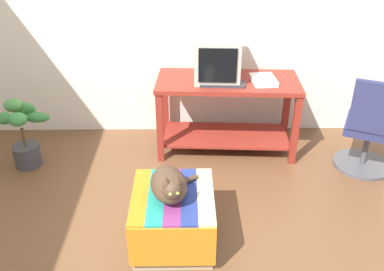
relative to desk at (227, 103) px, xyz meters
name	(u,v)px	position (x,y,z in m)	size (l,w,h in m)	color
ground_plane	(183,270)	(-0.41, -1.60, -0.49)	(14.00, 14.00, 0.00)	brown
back_wall	(182,5)	(-0.41, 0.45, 0.81)	(8.00, 0.10, 2.60)	silver
desk	(227,103)	(0.00, 0.00, 0.00)	(1.34, 0.67, 0.72)	maroon
tv_monitor	(217,58)	(-0.10, 0.04, 0.42)	(0.43, 0.49, 0.39)	#BCB7A8
keyboard	(222,84)	(-0.06, -0.13, 0.24)	(0.40, 0.15, 0.02)	#333338
book	(264,80)	(0.32, -0.06, 0.25)	(0.21, 0.28, 0.04)	white
ottoman_with_blanket	(173,218)	(-0.48, -1.32, -0.28)	(0.56, 0.65, 0.40)	tan
cat	(169,185)	(-0.50, -1.34, 0.02)	(0.36, 0.42, 0.26)	#473323
potted_plant	(24,135)	(-1.85, -0.29, -0.18)	(0.42, 0.33, 0.63)	#3D3D42
office_chair	(370,132)	(1.22, -0.40, -0.10)	(0.56, 0.56, 0.89)	#4C4C51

